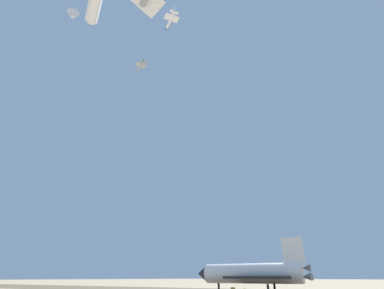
% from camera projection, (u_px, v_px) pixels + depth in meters
% --- Properties ---
extents(space_shuttle, '(38.39, 28.14, 15.80)m').
position_uv_depth(space_shuttle, '(250.00, 274.00, 93.03)').
color(space_shuttle, white).
rests_on(space_shuttle, ground).
extents(chase_jet_left_wing, '(15.23, 8.98, 4.00)m').
position_uv_depth(chase_jet_left_wing, '(171.00, 20.00, 163.07)').
color(chase_jet_left_wing, silver).
extents(chase_jet_trailing, '(15.32, 8.65, 4.00)m').
position_uv_depth(chase_jet_trailing, '(140.00, 66.00, 219.06)').
color(chase_jet_trailing, '#999EA3').
extents(ground_support_crate, '(1.86, 1.72, 0.65)m').
position_uv_depth(ground_support_crate, '(233.00, 288.00, 111.97)').
color(ground_support_crate, olive).
rests_on(ground_support_crate, ground).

